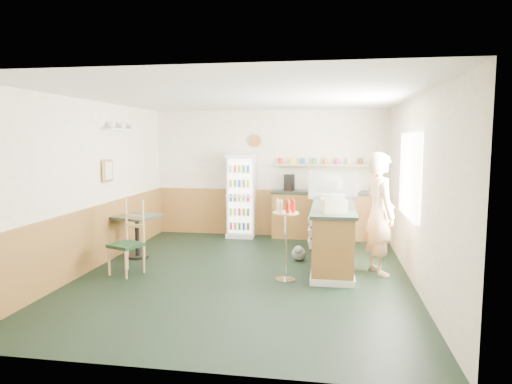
% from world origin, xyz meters
% --- Properties ---
extents(ground, '(6.00, 6.00, 0.00)m').
position_xyz_m(ground, '(0.00, 0.00, 0.00)').
color(ground, black).
rests_on(ground, ground).
extents(room_envelope, '(5.04, 6.02, 2.72)m').
position_xyz_m(room_envelope, '(-0.23, 0.73, 1.52)').
color(room_envelope, white).
rests_on(room_envelope, ground).
extents(service_counter, '(0.68, 3.01, 1.01)m').
position_xyz_m(service_counter, '(1.35, 1.07, 0.46)').
color(service_counter, '#AA7436').
rests_on(service_counter, ground).
extents(back_counter, '(2.24, 0.42, 1.69)m').
position_xyz_m(back_counter, '(1.19, 2.80, 0.55)').
color(back_counter, '#AA7436').
rests_on(back_counter, ground).
extents(drinks_fridge, '(0.58, 0.52, 1.77)m').
position_xyz_m(drinks_fridge, '(-0.57, 2.74, 0.88)').
color(drinks_fridge, silver).
rests_on(drinks_fridge, ground).
extents(display_case, '(0.89, 0.46, 0.50)m').
position_xyz_m(display_case, '(1.35, 1.66, 1.26)').
color(display_case, silver).
rests_on(display_case, service_counter).
extents(cash_register, '(0.41, 0.42, 0.20)m').
position_xyz_m(cash_register, '(1.35, -0.01, 1.11)').
color(cash_register, beige).
rests_on(cash_register, service_counter).
extents(shopkeeper, '(0.65, 0.75, 1.89)m').
position_xyz_m(shopkeeper, '(2.05, 0.38, 0.94)').
color(shopkeeper, tan).
rests_on(shopkeeper, ground).
extents(condiment_stand, '(0.38, 0.38, 1.20)m').
position_xyz_m(condiment_stand, '(0.66, -0.19, 0.79)').
color(condiment_stand, silver).
rests_on(condiment_stand, ground).
extents(newspaper_rack, '(0.09, 0.46, 0.54)m').
position_xyz_m(newspaper_rack, '(0.99, 0.94, 0.50)').
color(newspaper_rack, black).
rests_on(newspaper_rack, ground).
extents(cafe_table, '(0.84, 0.84, 0.75)m').
position_xyz_m(cafe_table, '(-2.05, 0.72, 0.53)').
color(cafe_table, black).
rests_on(cafe_table, ground).
extents(cafe_chair, '(0.56, 0.56, 1.15)m').
position_xyz_m(cafe_chair, '(-1.80, -0.17, 0.60)').
color(cafe_chair, black).
rests_on(cafe_chair, ground).
extents(dog_doorstop, '(0.24, 0.31, 0.29)m').
position_xyz_m(dog_doorstop, '(0.78, 0.95, 0.14)').
color(dog_doorstop, gray).
rests_on(dog_doorstop, ground).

